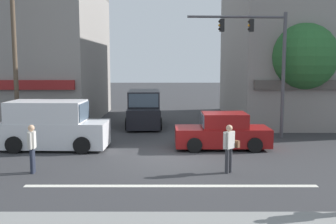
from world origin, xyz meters
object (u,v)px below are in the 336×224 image
utility_pole_near_left (15,57)px  pedestrian_far_side (32,146)px  pedestrian_mid_crossing (229,146)px  utility_pole_far_right (309,54)px  street_tree (304,57)px  sedan_waiting_far (222,132)px  van_parked_curbside (52,126)px  traffic_light_mast (264,54)px  van_crossing_leftbound (144,109)px

utility_pole_near_left → pedestrian_far_side: utility_pole_near_left is taller
pedestrian_mid_crossing → utility_pole_far_right: bearing=60.2°
street_tree → sedan_waiting_far: (-4.83, -4.04, -3.36)m
utility_pole_far_right → street_tree: bearing=-112.8°
street_tree → van_parked_curbside: bearing=-161.4°
street_tree → van_parked_curbside: size_ratio=1.26×
utility_pole_near_left → pedestrian_mid_crossing: 11.60m
traffic_light_mast → van_parked_curbside: (-9.80, -2.51, -3.17)m
van_parked_curbside → pedestrian_far_side: bearing=-83.6°
van_parked_curbside → traffic_light_mast: bearing=14.3°
street_tree → sedan_waiting_far: bearing=-140.1°
traffic_light_mast → pedestrian_far_side: bearing=-146.0°
traffic_light_mast → van_parked_curbside: traffic_light_mast is taller
utility_pole_far_right → van_crossing_leftbound: size_ratio=1.79×
sedan_waiting_far → pedestrian_mid_crossing: 3.92m
van_parked_curbside → pedestrian_far_side: (0.43, -3.82, -0.06)m
utility_pole_far_right → pedestrian_mid_crossing: utility_pole_far_right is taller
pedestrian_far_side → van_crossing_leftbound: bearing=72.4°
utility_pole_near_left → pedestrian_far_side: bearing=-65.3°
traffic_light_mast → pedestrian_far_side: 11.76m
street_tree → utility_pole_near_left: (-14.60, -1.98, -0.05)m
van_parked_curbside → sedan_waiting_far: (7.45, 0.09, -0.29)m
utility_pole_near_left → van_parked_curbside: 4.36m
traffic_light_mast → van_crossing_leftbound: 7.90m
sedan_waiting_far → street_tree: bearing=39.9°
utility_pole_far_right → pedestrian_far_side: 18.32m
utility_pole_near_left → traffic_light_mast: bearing=1.7°
traffic_light_mast → street_tree: bearing=33.1°
van_parked_curbside → sedan_waiting_far: 7.46m
street_tree → van_crossing_leftbound: bearing=165.9°
utility_pole_near_left → street_tree: bearing=7.7°
street_tree → utility_pole_near_left: bearing=-172.3°
traffic_light_mast → van_crossing_leftbound: size_ratio=1.33×
utility_pole_near_left → utility_pole_far_right: (16.26, 5.92, 0.32)m
utility_pole_near_left → van_parked_curbside: bearing=-42.8°
utility_pole_near_left → traffic_light_mast: (12.12, 0.36, 0.16)m
utility_pole_near_left → sedan_waiting_far: bearing=-11.9°
utility_pole_far_right → pedestrian_mid_crossing: bearing=-119.8°
traffic_light_mast → utility_pole_near_left: bearing=-178.3°
utility_pole_near_left → traffic_light_mast: 12.12m
street_tree → utility_pole_far_right: utility_pole_far_right is taller
sedan_waiting_far → pedestrian_mid_crossing: pedestrian_mid_crossing is taller
traffic_light_mast → van_crossing_leftbound: (-6.17, 3.79, -3.17)m
utility_pole_far_right → sedan_waiting_far: bearing=-129.1°
traffic_light_mast → pedestrian_mid_crossing: traffic_light_mast is taller
van_parked_curbside → utility_pole_near_left: bearing=137.2°
traffic_light_mast → utility_pole_far_right: bearing=53.3°
van_parked_curbside → pedestrian_far_side: 3.84m
street_tree → traffic_light_mast: size_ratio=0.94×
pedestrian_far_side → traffic_light_mast: bearing=34.0°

